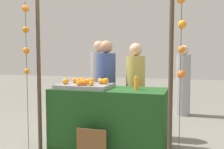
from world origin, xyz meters
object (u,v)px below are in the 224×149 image
juice_bottle (136,83)px  chalkboard_sign (92,145)px  orange_0 (83,80)px  vendor_right (135,93)px  vendor_left (106,91)px  stall_counter (109,118)px  orange_1 (88,82)px

juice_bottle → chalkboard_sign: (-0.50, -0.51, -0.79)m
orange_0 → vendor_right: (0.77, 0.47, -0.25)m
juice_bottle → vendor_left: (-0.68, 0.67, -0.22)m
juice_bottle → vendor_right: (-0.15, 0.65, -0.25)m
chalkboard_sign → stall_counter: bearing=81.9°
orange_1 → vendor_right: size_ratio=0.05×
stall_counter → chalkboard_sign: stall_counter is taller
orange_1 → orange_0: bearing=132.1°
stall_counter → orange_1: (-0.32, -0.04, 0.55)m
stall_counter → vendor_left: size_ratio=1.03×
stall_counter → vendor_right: (0.27, 0.62, 0.30)m
orange_0 → juice_bottle: (0.92, -0.17, -0.00)m
stall_counter → vendor_left: vendor_left is taller
vendor_right → orange_1: bearing=-131.7°
stall_counter → juice_bottle: bearing=-2.9°
juice_bottle → vendor_left: size_ratio=0.12×
stall_counter → chalkboard_sign: size_ratio=3.92×
vendor_left → orange_0: bearing=-115.5°
stall_counter → vendor_left: (-0.26, 0.65, 0.32)m
chalkboard_sign → juice_bottle: bearing=45.6°
vendor_right → orange_0: bearing=-148.4°
orange_0 → orange_1: same height
orange_0 → vendor_right: 0.93m
vendor_left → vendor_right: 0.53m
orange_0 → chalkboard_sign: bearing=-58.5°
stall_counter → orange_0: 0.75m
orange_0 → vendor_left: size_ratio=0.05×
stall_counter → orange_1: 0.63m
orange_0 → juice_bottle: juice_bottle is taller
orange_0 → vendor_left: vendor_left is taller
chalkboard_sign → vendor_right: (0.35, 1.15, 0.54)m
orange_0 → vendor_right: vendor_right is taller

